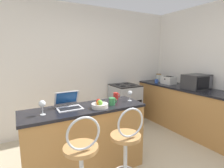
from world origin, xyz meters
TOP-DOWN VIEW (x-y plane):
  - wall_back at (0.00, 2.24)m, footprint 12.00×0.06m
  - breakfast_bar at (-0.46, 0.74)m, footprint 1.58×0.53m
  - counter_right at (1.90, 0.86)m, footprint 0.67×2.74m
  - bar_stool_near at (-0.72, 0.15)m, footprint 0.40×0.40m
  - bar_stool_far at (-0.21, 0.15)m, footprint 0.40×0.40m
  - laptop at (-0.65, 0.83)m, footprint 0.31×0.30m
  - microwave at (1.91, 0.83)m, footprint 0.51×0.36m
  - toaster at (1.87, 1.52)m, footprint 0.24×0.29m
  - stove_range at (0.92, 1.89)m, footprint 0.57×0.61m
  - mug_green at (-0.10, 0.66)m, footprint 0.10×0.08m
  - mug_blue at (1.72, 1.75)m, footprint 0.09×0.07m
  - mug_red at (0.09, 0.88)m, footprint 0.09×0.07m
  - fruit_bowl at (-0.31, 0.62)m, footprint 0.21×0.21m
  - storage_jar at (1.94, 1.91)m, footprint 0.13×0.13m
  - wine_glass_tall at (0.23, 0.72)m, footprint 0.07×0.07m
  - wine_glass_short at (-0.98, 0.70)m, footprint 0.08×0.08m

SIDE VIEW (x-z plane):
  - stove_range at x=0.92m, z-range 0.00..0.93m
  - counter_right at x=1.90m, z-range 0.00..0.92m
  - breakfast_bar at x=-0.46m, z-range 0.00..0.92m
  - bar_stool_near at x=-0.72m, z-range -0.03..1.03m
  - bar_stool_far at x=-0.21m, z-range -0.03..1.03m
  - fruit_bowl at x=-0.31m, z-range 0.91..1.02m
  - mug_blue at x=1.72m, z-range 0.92..1.01m
  - mug_green at x=-0.10m, z-range 0.92..1.02m
  - laptop at x=-0.65m, z-range 0.87..1.08m
  - mug_red at x=0.09m, z-range 0.92..1.03m
  - toaster at x=1.87m, z-range 0.92..1.10m
  - storage_jar at x=1.94m, z-range 0.92..1.12m
  - wine_glass_tall at x=0.23m, z-range 0.96..1.11m
  - wine_glass_short at x=-0.98m, z-range 0.96..1.13m
  - microwave at x=1.91m, z-range 0.92..1.21m
  - wall_back at x=0.00m, z-range 0.00..2.60m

